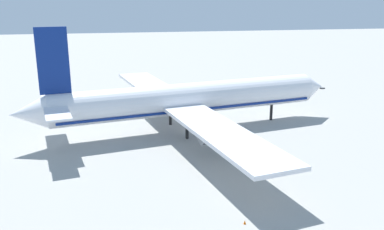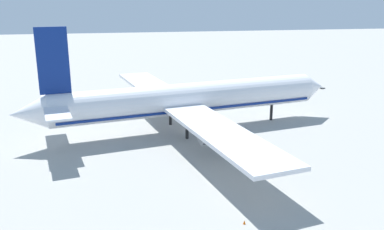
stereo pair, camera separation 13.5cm
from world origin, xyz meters
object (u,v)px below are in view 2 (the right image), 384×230
(traffic_cone_2, at_px, (244,222))
(traffic_cone_0, at_px, (254,93))
(baggage_cart_1, at_px, (321,88))
(airliner, at_px, (186,100))

(traffic_cone_2, bearing_deg, traffic_cone_0, 68.57)
(baggage_cart_1, bearing_deg, traffic_cone_2, -125.30)
(airliner, xyz_separation_m, traffic_cone_2, (-0.38, -41.39, -6.96))
(airliner, relative_size, traffic_cone_0, 149.42)
(baggage_cart_1, relative_size, traffic_cone_2, 5.45)
(baggage_cart_1, xyz_separation_m, traffic_cone_0, (-25.17, -2.35, 0.01))
(baggage_cart_1, relative_size, traffic_cone_0, 5.45)
(traffic_cone_0, relative_size, traffic_cone_2, 1.00)
(traffic_cone_0, bearing_deg, airliner, -131.07)
(airliner, relative_size, baggage_cart_1, 27.43)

